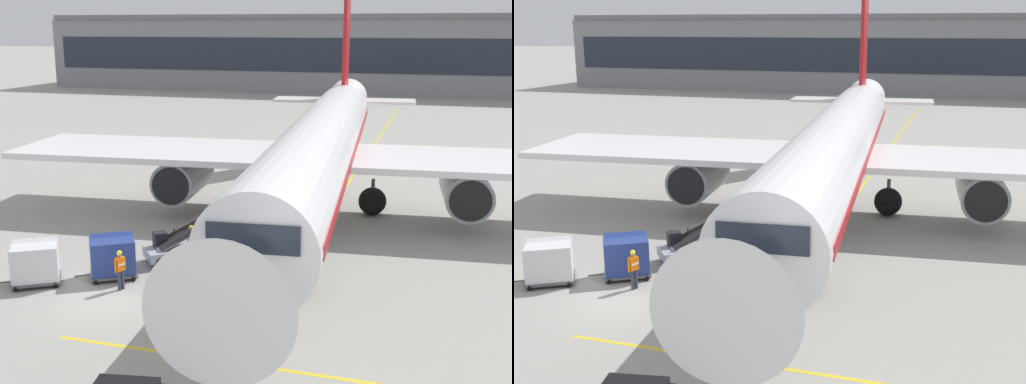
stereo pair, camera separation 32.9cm
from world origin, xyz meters
The scene contains 12 objects.
ground_plane centered at (0.00, 0.00, 0.00)m, with size 600.00×600.00×0.00m, color #9E9B93.
parked_airplane centered at (5.86, 14.59, 4.08)m, with size 36.58×46.94×15.88m.
belt_loader centered at (1.21, 5.60, 0.84)m, with size 4.95×4.37×2.85m.
baggage_cart_lead centered at (-1.09, 2.61, 1.00)m, with size 2.74×2.40×1.91m.
baggage_cart_second centered at (-3.91, 0.96, 1.00)m, with size 2.74×2.40×1.91m.
ground_crew_by_loader centered at (-0.06, 1.39, 1.00)m, with size 0.37×0.53×1.74m.
ground_crew_by_carts centered at (1.47, 5.58, 1.00)m, with size 0.43×0.44×1.74m.
safety_cone_engine_keepout centered at (1.30, 12.56, 0.35)m, with size 0.64×0.64×0.73m.
safety_cone_wingtip centered at (0.69, 12.41, 0.33)m, with size 0.60×0.60×0.69m.
apron_guidance_line_lead_in centered at (6.21, 13.78, 0.00)m, with size 0.20×110.00×0.01m.
apron_guidance_line_stop_bar centered at (5.93, -3.18, 0.00)m, with size 12.00×0.20×0.01m.
terminal_building centered at (9.31, 92.72, 6.32)m, with size 131.57×18.72×12.74m.
Camera 2 is at (13.05, -21.67, 10.84)m, focal length 45.85 mm.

